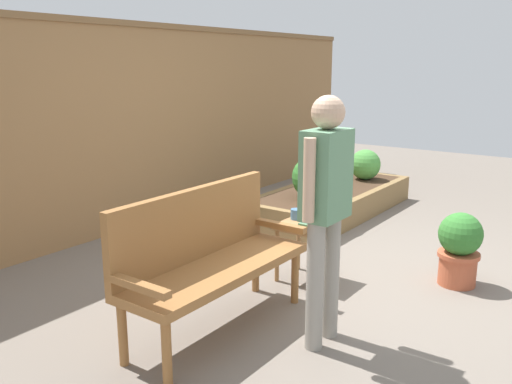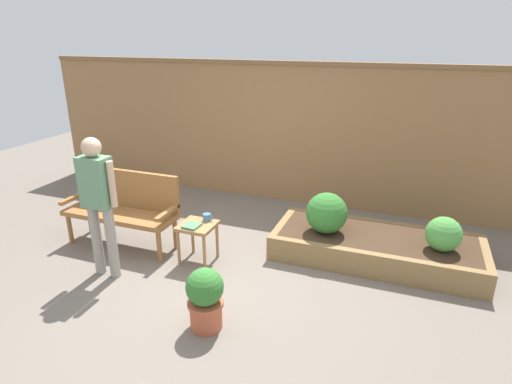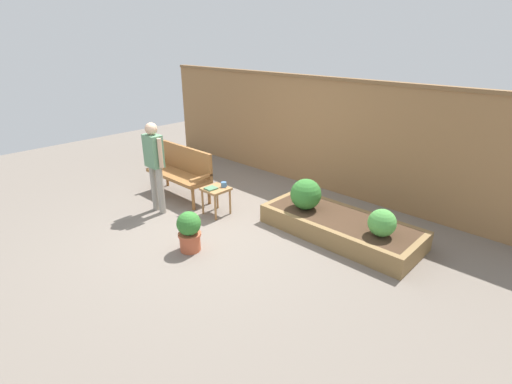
# 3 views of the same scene
# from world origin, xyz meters

# --- Properties ---
(ground_plane) EXTENTS (14.00, 14.00, 0.00)m
(ground_plane) POSITION_xyz_m (0.00, 0.00, 0.00)
(ground_plane) COLOR #70665B
(fence_back) EXTENTS (8.40, 0.14, 2.16)m
(fence_back) POSITION_xyz_m (0.00, 2.60, 1.09)
(fence_back) COLOR olive
(fence_back) RESTS_ON ground_plane
(garden_bench) EXTENTS (1.44, 0.48, 0.94)m
(garden_bench) POSITION_xyz_m (-1.43, 0.42, 0.54)
(garden_bench) COLOR #936033
(garden_bench) RESTS_ON ground_plane
(side_table) EXTENTS (0.40, 0.40, 0.48)m
(side_table) POSITION_xyz_m (-0.34, 0.31, 0.40)
(side_table) COLOR #9E7042
(side_table) RESTS_ON ground_plane
(cup_on_table) EXTENTS (0.13, 0.09, 0.09)m
(cup_on_table) POSITION_xyz_m (-0.28, 0.44, 0.52)
(cup_on_table) COLOR teal
(cup_on_table) RESTS_ON side_table
(book_on_table) EXTENTS (0.18, 0.19, 0.03)m
(book_on_table) POSITION_xyz_m (-0.37, 0.22, 0.49)
(book_on_table) COLOR #4C7A56
(book_on_table) RESTS_ON side_table
(potted_boxwood) EXTENTS (0.34, 0.34, 0.60)m
(potted_boxwood) POSITION_xyz_m (0.29, -0.74, 0.32)
(potted_boxwood) COLOR #B75638
(potted_boxwood) RESTS_ON ground_plane
(raised_planter_bed) EXTENTS (2.40, 1.00, 0.30)m
(raised_planter_bed) POSITION_xyz_m (1.60, 1.11, 0.15)
(raised_planter_bed) COLOR olive
(raised_planter_bed) RESTS_ON ground_plane
(shrub_near_bench) EXTENTS (0.49, 0.49, 0.49)m
(shrub_near_bench) POSITION_xyz_m (1.00, 1.01, 0.54)
(shrub_near_bench) COLOR brown
(shrub_near_bench) RESTS_ON raised_planter_bed
(shrub_far_corner) EXTENTS (0.38, 0.38, 0.38)m
(shrub_far_corner) POSITION_xyz_m (2.29, 1.01, 0.49)
(shrub_far_corner) COLOR brown
(shrub_far_corner) RESTS_ON raised_planter_bed
(person_by_bench) EXTENTS (0.47, 0.20, 1.56)m
(person_by_bench) POSITION_xyz_m (-1.16, -0.30, 0.93)
(person_by_bench) COLOR gray
(person_by_bench) RESTS_ON ground_plane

